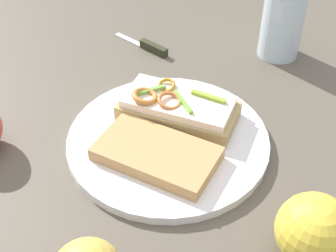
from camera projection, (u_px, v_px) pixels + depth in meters
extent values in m
plane|color=brown|center=(168.00, 144.00, 0.65)|extent=(2.00, 2.00, 0.00)
cylinder|color=white|center=(168.00, 140.00, 0.65)|extent=(0.28, 0.28, 0.01)
cube|color=tan|center=(180.00, 111.00, 0.67)|extent=(0.17, 0.09, 0.02)
cube|color=#F6DECA|center=(180.00, 102.00, 0.66)|extent=(0.16, 0.08, 0.01)
torus|color=#C17735|center=(145.00, 96.00, 0.65)|extent=(0.05, 0.05, 0.02)
torus|color=#B57D1F|center=(166.00, 85.00, 0.67)|extent=(0.04, 0.04, 0.02)
torus|color=#C17138|center=(170.00, 101.00, 0.64)|extent=(0.04, 0.04, 0.02)
cube|color=#70AE3A|center=(183.00, 102.00, 0.64)|extent=(0.04, 0.04, 0.01)
cube|color=#8AB130|center=(209.00, 97.00, 0.65)|extent=(0.05, 0.01, 0.01)
cube|color=#76AF4B|center=(149.00, 91.00, 0.66)|extent=(0.04, 0.04, 0.01)
cube|color=tan|center=(155.00, 153.00, 0.61)|extent=(0.17, 0.11, 0.02)
sphere|color=gold|center=(314.00, 231.00, 0.49)|extent=(0.12, 0.12, 0.08)
cylinder|color=silver|center=(283.00, 22.00, 0.79)|extent=(0.07, 0.07, 0.13)
cube|color=silver|center=(129.00, 39.00, 0.86)|extent=(0.07, 0.03, 0.00)
cube|color=#2B2F1C|center=(154.00, 48.00, 0.83)|extent=(0.06, 0.03, 0.02)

